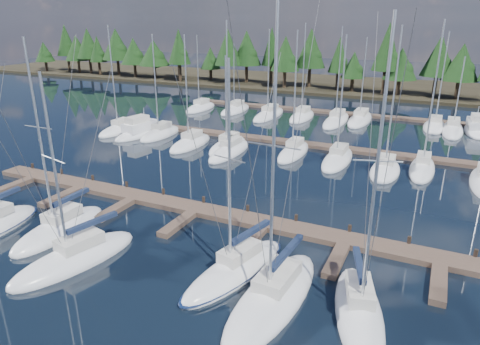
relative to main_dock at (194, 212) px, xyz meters
The scene contains 13 objects.
ground 12.65m from the main_dock, 90.00° to the left, with size 260.00×260.00×0.00m, color black.
far_shore 72.64m from the main_dock, 90.00° to the left, with size 220.00×30.00×0.60m, color black.
main_dock is the anchor object (origin of this frame).
back_docks 32.23m from the main_dock, 90.00° to the left, with size 50.00×21.80×0.40m.
front_sailboat_2 9.91m from the main_dock, 136.86° to the right, with size 2.76×8.30×14.50m.
front_sailboat_3 9.82m from the main_dock, 108.68° to the right, with size 4.81×9.15×12.86m.
front_sailboat_4 9.09m from the main_dock, 42.47° to the right, with size 4.66×9.58×13.69m.
front_sailboat_5 12.41m from the main_dock, 38.04° to the right, with size 3.70×10.17×16.52m.
front_sailboat_6 15.86m from the main_dock, 25.83° to the right, with size 4.70×8.61×15.89m.
back_sailboat_rows 27.73m from the main_dock, 90.18° to the left, with size 46.88×33.22×15.49m.
motor_yacht_left 26.33m from the main_dock, 136.71° to the left, with size 4.02×8.96×4.32m.
motor_yacht_right 44.23m from the main_dock, 61.04° to the left, with size 3.49×8.64×4.22m.
tree_line 63.36m from the main_dock, 92.10° to the left, with size 186.94×12.25×13.49m.
Camera 1 is at (16.59, -9.03, 14.77)m, focal length 32.00 mm.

